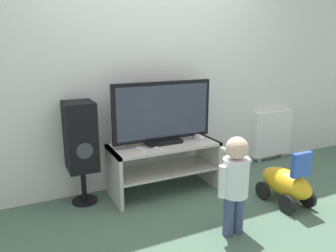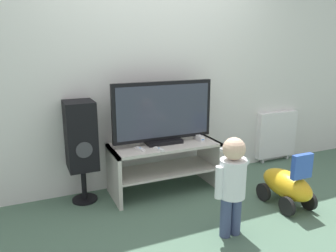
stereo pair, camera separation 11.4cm
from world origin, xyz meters
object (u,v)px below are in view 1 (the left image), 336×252
at_px(speaker_tower, 81,138).
at_px(ride_on_toy, 286,183).
at_px(television, 163,113).
at_px(remote_secondary, 159,149).
at_px(game_console, 198,137).
at_px(remote_primary, 141,149).
at_px(radiator, 273,134).
at_px(child, 235,178).

height_order(speaker_tower, ride_on_toy, speaker_tower).
distance_m(television, remote_secondary, 0.39).
relative_size(game_console, remote_secondary, 1.19).
xyz_separation_m(television, remote_primary, (-0.30, -0.13, -0.30)).
relative_size(speaker_tower, ride_on_toy, 1.71).
relative_size(remote_secondary, ride_on_toy, 0.23).
bearing_deg(television, game_console, -8.54).
bearing_deg(game_console, remote_primary, -174.31).
height_order(remote_primary, radiator, radiator).
relative_size(remote_secondary, speaker_tower, 0.13).
height_order(remote_primary, ride_on_toy, ride_on_toy).
relative_size(game_console, remote_primary, 1.19).
height_order(television, speaker_tower, television).
height_order(child, ride_on_toy, child).
bearing_deg(remote_secondary, radiator, 13.18).
bearing_deg(radiator, television, -172.35).
distance_m(remote_primary, remote_secondary, 0.18).
height_order(remote_primary, speaker_tower, speaker_tower).
height_order(speaker_tower, radiator, speaker_tower).
distance_m(television, remote_primary, 0.45).
distance_m(remote_primary, radiator, 2.07).
bearing_deg(television, ride_on_toy, -40.14).
xyz_separation_m(speaker_tower, radiator, (2.55, 0.14, -0.30)).
xyz_separation_m(game_console, remote_primary, (-0.69, -0.07, -0.02)).
bearing_deg(radiator, speaker_tower, -176.87).
distance_m(child, speaker_tower, 1.48).
distance_m(remote_secondary, child, 0.85).
bearing_deg(television, remote_secondary, -123.27).
relative_size(remote_primary, speaker_tower, 0.13).
xyz_separation_m(remote_secondary, speaker_tower, (-0.69, 0.30, 0.12)).
xyz_separation_m(game_console, ride_on_toy, (0.56, -0.74, -0.34)).
xyz_separation_m(remote_primary, child, (0.47, -0.87, -0.05)).
xyz_separation_m(television, radiator, (1.73, 0.23, -0.48)).
xyz_separation_m(remote_primary, remote_secondary, (0.17, -0.08, 0.00)).
distance_m(television, speaker_tower, 0.85).
bearing_deg(radiator, remote_secondary, -166.82).
height_order(remote_secondary, speaker_tower, speaker_tower).
distance_m(speaker_tower, ride_on_toy, 2.03).
xyz_separation_m(remote_secondary, radiator, (1.86, 0.44, -0.18)).
relative_size(television, game_console, 6.65).
height_order(game_console, radiator, radiator).
bearing_deg(child, remote_primary, 118.15).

